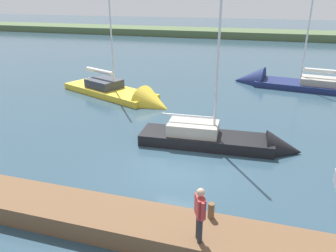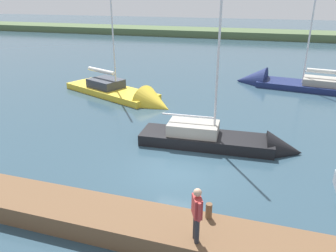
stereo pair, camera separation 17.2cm
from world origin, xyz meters
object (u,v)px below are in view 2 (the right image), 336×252
(person_on_dock, at_px, (197,211))
(mooring_post_far, at_px, (209,211))
(sailboat_far_right, at_px, (128,97))
(sailboat_behind_pier, at_px, (227,143))
(sailboat_far_left, at_px, (282,84))

(person_on_dock, bearing_deg, mooring_post_far, -122.70)
(mooring_post_far, xyz_separation_m, sailboat_far_right, (8.52, -12.97, -0.84))
(sailboat_far_right, bearing_deg, person_on_dock, -36.29)
(sailboat_far_right, xyz_separation_m, sailboat_behind_pier, (-8.20, 6.21, 0.11))
(mooring_post_far, height_order, person_on_dock, person_on_dock)
(sailboat_far_right, relative_size, sailboat_behind_pier, 1.21)
(sailboat_far_left, bearing_deg, sailboat_far_right, 41.10)
(mooring_post_far, distance_m, sailboat_far_left, 20.25)
(sailboat_behind_pier, relative_size, person_on_dock, 5.18)
(sailboat_far_right, relative_size, person_on_dock, 6.27)
(mooring_post_far, distance_m, person_on_dock, 1.34)
(sailboat_far_right, height_order, sailboat_far_left, sailboat_far_left)
(sailboat_far_right, distance_m, sailboat_far_left, 13.09)
(mooring_post_far, relative_size, sailboat_far_left, 0.04)
(mooring_post_far, distance_m, sailboat_far_right, 15.54)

